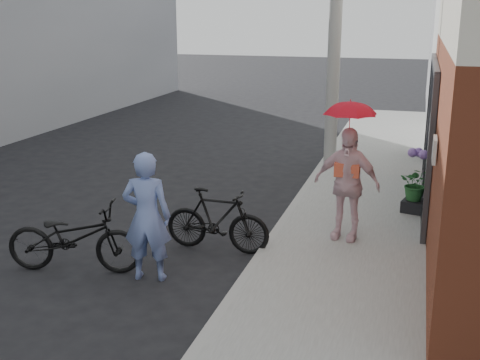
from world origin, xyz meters
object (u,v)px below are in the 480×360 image
at_px(bike_right, 217,220).
at_px(kimono_woman, 347,184).
at_px(planter, 414,206).
at_px(bike_left, 74,238).
at_px(utility_pole, 336,8).
at_px(officer, 147,217).

height_order(bike_right, kimono_woman, kimono_woman).
bearing_deg(bike_right, planter, -48.90).
distance_m(bike_right, kimono_woman, 1.99).
bearing_deg(bike_left, bike_right, -64.04).
relative_size(bike_right, kimono_woman, 0.93).
distance_m(utility_pole, officer, 7.20).
bearing_deg(bike_left, kimono_woman, -71.07).
relative_size(bike_right, planter, 4.12).
xyz_separation_m(bike_left, kimono_woman, (3.39, 2.00, 0.48)).
xyz_separation_m(officer, planter, (3.33, 3.51, -0.64)).
bearing_deg(planter, officer, -133.47).
relative_size(bike_left, bike_right, 1.16).
height_order(officer, bike_left, officer).
relative_size(kimono_woman, planter, 4.40).
xyz_separation_m(utility_pole, bike_right, (-0.87, -5.37, -3.02)).
bearing_deg(kimono_woman, officer, -129.85).
xyz_separation_m(utility_pole, bike_left, (-2.49, -6.61, -3.01)).
bearing_deg(kimono_woman, planter, 68.28).
distance_m(officer, planter, 4.88).
relative_size(utility_pole, kimono_woman, 4.12).
bearing_deg(officer, kimono_woman, -151.85).
relative_size(utility_pole, bike_left, 3.79).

